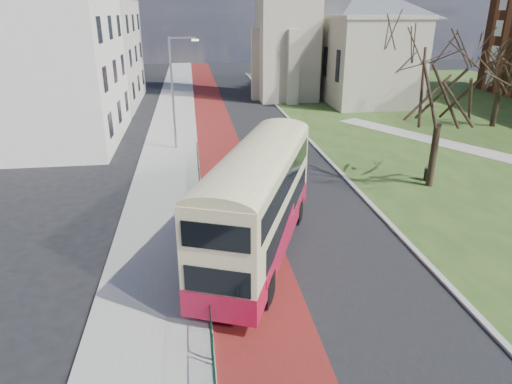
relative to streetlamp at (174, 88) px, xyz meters
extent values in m
plane|color=black|center=(4.35, -18.00, -4.59)|extent=(160.00, 160.00, 0.00)
cube|color=black|center=(5.85, 2.00, -4.59)|extent=(9.00, 120.00, 0.01)
cube|color=#591414|center=(3.15, 2.00, -4.59)|extent=(3.40, 120.00, 0.01)
cube|color=gray|center=(-0.65, 2.00, -4.53)|extent=(4.00, 120.00, 0.12)
cube|color=#999993|center=(1.35, 2.00, -4.53)|extent=(0.25, 120.00, 0.13)
cube|color=#999993|center=(10.45, 4.00, -4.53)|extent=(0.25, 80.00, 0.13)
cube|color=#2B4A1A|center=(30.35, 4.00, -4.57)|extent=(40.00, 80.00, 0.04)
cylinder|color=#0B3322|center=(1.40, -14.00, -3.49)|extent=(0.04, 24.00, 0.04)
cylinder|color=#0B3322|center=(1.40, -14.00, -4.44)|extent=(0.04, 24.00, 0.04)
cube|color=gray|center=(20.85, 20.00, -0.09)|extent=(9.00, 18.00, 9.00)
cube|color=silver|center=(-9.65, 4.00, 1.66)|extent=(10.00, 14.00, 12.50)
cube|color=beige|center=(-9.65, 20.00, 0.91)|extent=(10.00, 16.00, 11.00)
cylinder|color=gray|center=(-0.15, 0.00, -0.47)|extent=(0.16, 0.16, 8.00)
cylinder|color=gray|center=(0.75, 0.00, 3.43)|extent=(1.80, 0.10, 0.10)
cube|color=silver|center=(1.65, 0.00, 3.28)|extent=(0.50, 0.18, 0.12)
cube|color=maroon|center=(3.69, -16.67, -3.58)|extent=(6.42, 11.09, 0.99)
cube|color=beige|center=(3.69, -16.67, -1.64)|extent=(6.38, 11.03, 2.88)
cube|color=black|center=(2.64, -15.93, -2.54)|extent=(3.39, 8.34, 0.94)
cube|color=black|center=(4.96, -16.86, -2.54)|extent=(3.39, 8.34, 0.94)
cube|color=black|center=(2.53, -16.21, -1.05)|extent=(3.72, 9.15, 0.89)
cube|color=black|center=(4.85, -17.14, -1.05)|extent=(3.72, 9.15, 0.89)
cube|color=black|center=(5.71, -11.63, -2.54)|extent=(2.10, 0.90, 1.04)
cube|color=black|center=(5.71, -11.63, -1.05)|extent=(2.10, 0.90, 0.89)
cube|color=orange|center=(5.71, -11.63, -0.48)|extent=(1.68, 0.75, 0.30)
cylinder|color=black|center=(4.01, -12.80, -4.08)|extent=(0.66, 1.07, 1.03)
cylinder|color=black|center=(6.14, -13.65, -4.08)|extent=(0.66, 1.07, 1.03)
cylinder|color=black|center=(1.40, -19.29, -4.08)|extent=(0.66, 1.07, 1.03)
cylinder|color=black|center=(3.53, -20.14, -4.08)|extent=(0.66, 1.07, 1.03)
cylinder|color=black|center=(14.98, -9.97, -2.68)|extent=(0.50, 0.50, 3.74)
cylinder|color=black|center=(28.13, 3.54, -3.00)|extent=(0.55, 0.55, 3.11)
cylinder|color=black|center=(15.32, -9.14, -4.15)|extent=(0.66, 0.66, 0.81)
cylinder|color=gray|center=(15.32, -9.14, -3.72)|extent=(0.71, 0.71, 0.05)
camera|label=1|loc=(1.16, -33.75, 5.12)|focal=32.00mm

